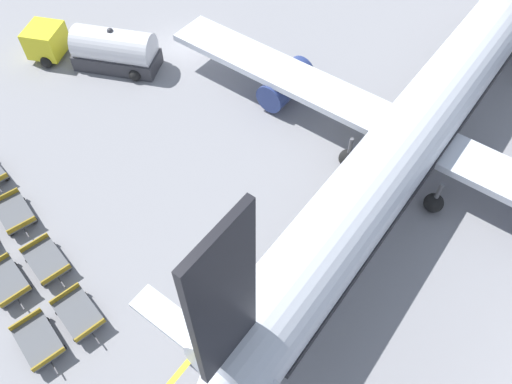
# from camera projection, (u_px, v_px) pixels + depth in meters

# --- Properties ---
(ground_plane) EXTENTS (500.00, 500.00, 0.00)m
(ground_plane) POSITION_uv_depth(u_px,v_px,m) (184.00, 46.00, 38.37)
(ground_plane) COLOR gray
(airplane) EXTENTS (35.76, 43.26, 13.33)m
(airplane) POSITION_uv_depth(u_px,v_px,m) (425.00, 118.00, 29.23)
(airplane) COLOR silver
(airplane) RESTS_ON ground_plane
(fuel_tanker_primary) EXTENTS (9.73, 6.61, 3.20)m
(fuel_tanker_primary) POSITION_uv_depth(u_px,v_px,m) (102.00, 49.00, 36.04)
(fuel_tanker_primary) COLOR yellow
(fuel_tanker_primary) RESTS_ON ground_plane
(baggage_dolly_row_near_col_c) EXTENTS (3.41, 2.03, 0.92)m
(baggage_dolly_row_near_col_c) POSITION_uv_depth(u_px,v_px,m) (6.00, 282.00, 25.67)
(baggage_dolly_row_near_col_c) COLOR #515459
(baggage_dolly_row_near_col_c) RESTS_ON ground_plane
(baggage_dolly_row_near_col_d) EXTENTS (3.41, 2.10, 0.92)m
(baggage_dolly_row_near_col_d) POSITION_uv_depth(u_px,v_px,m) (39.00, 341.00, 23.77)
(baggage_dolly_row_near_col_d) COLOR #515459
(baggage_dolly_row_near_col_d) RESTS_ON ground_plane
(baggage_dolly_row_mid_a_col_b) EXTENTS (3.42, 2.17, 0.92)m
(baggage_dolly_row_mid_a_col_b) POSITION_uv_depth(u_px,v_px,m) (15.00, 213.00, 28.28)
(baggage_dolly_row_mid_a_col_b) COLOR #515459
(baggage_dolly_row_mid_a_col_b) RESTS_ON ground_plane
(baggage_dolly_row_mid_a_col_c) EXTENTS (3.41, 2.05, 0.92)m
(baggage_dolly_row_mid_a_col_c) POSITION_uv_depth(u_px,v_px,m) (47.00, 261.00, 26.41)
(baggage_dolly_row_mid_a_col_c) COLOR #515459
(baggage_dolly_row_mid_a_col_c) RESTS_ON ground_plane
(baggage_dolly_row_mid_a_col_d) EXTENTS (3.41, 2.04, 0.92)m
(baggage_dolly_row_mid_a_col_d) POSITION_uv_depth(u_px,v_px,m) (79.00, 314.00, 24.61)
(baggage_dolly_row_mid_a_col_d) COLOR #515459
(baggage_dolly_row_mid_a_col_d) RESTS_ON ground_plane
(stand_guidance_stripe) EXTENTS (1.55, 30.85, 0.01)m
(stand_guidance_stripe) POSITION_uv_depth(u_px,v_px,m) (299.00, 228.00, 28.22)
(stand_guidance_stripe) COLOR yellow
(stand_guidance_stripe) RESTS_ON ground_plane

